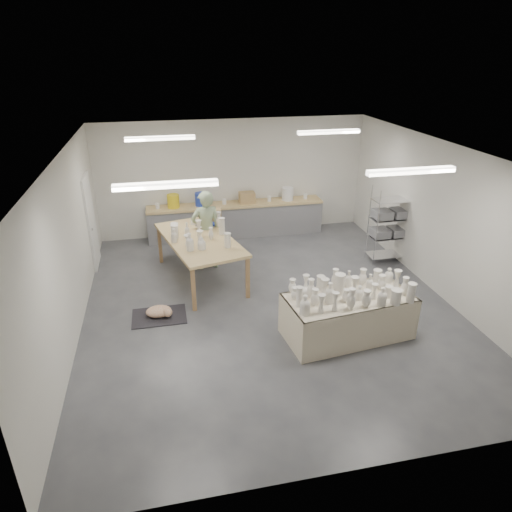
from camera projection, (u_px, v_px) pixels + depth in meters
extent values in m
plane|color=#424449|center=(268.00, 304.00, 9.00)|extent=(8.00, 8.00, 0.00)
cube|color=white|center=(270.00, 152.00, 7.75)|extent=(7.00, 8.00, 0.02)
cube|color=silver|center=(233.00, 178.00, 11.93)|extent=(7.00, 0.02, 3.00)
cube|color=silver|center=(358.00, 371.00, 4.82)|extent=(7.00, 0.02, 3.00)
cube|color=silver|center=(68.00, 250.00, 7.71)|extent=(0.02, 8.00, 3.00)
cube|color=silver|center=(440.00, 220.00, 9.04)|extent=(0.02, 8.00, 3.00)
cube|color=white|center=(91.00, 222.00, 10.22)|extent=(0.05, 0.90, 2.10)
cube|color=white|center=(166.00, 185.00, 6.10)|extent=(1.40, 0.12, 0.08)
cube|color=white|center=(411.00, 171.00, 6.78)|extent=(1.40, 0.12, 0.08)
cube|color=white|center=(160.00, 138.00, 9.21)|extent=(1.40, 0.12, 0.08)
cube|color=white|center=(329.00, 132.00, 9.89)|extent=(1.40, 0.12, 0.08)
cube|color=#AA8553|center=(236.00, 204.00, 11.91)|extent=(4.60, 0.60, 0.06)
cube|color=slate|center=(236.00, 221.00, 12.10)|extent=(4.60, 0.55, 0.84)
cylinder|color=yellow|center=(173.00, 201.00, 11.52)|extent=(0.30, 0.30, 0.34)
cylinder|color=#2038AF|center=(201.00, 199.00, 11.65)|extent=(0.30, 0.30, 0.34)
cylinder|color=white|center=(288.00, 194.00, 12.09)|extent=(0.30, 0.30, 0.34)
cube|color=#A57F50|center=(247.00, 198.00, 11.90)|extent=(0.40, 0.30, 0.28)
cylinder|color=white|center=(158.00, 206.00, 11.49)|extent=(0.10, 0.10, 0.14)
cylinder|color=white|center=(224.00, 202.00, 11.81)|extent=(0.10, 0.10, 0.14)
cylinder|color=white|center=(269.00, 199.00, 12.04)|extent=(0.10, 0.10, 0.14)
cylinder|color=white|center=(305.00, 196.00, 12.23)|extent=(0.10, 0.10, 0.14)
cylinder|color=silver|center=(377.00, 229.00, 10.20)|extent=(0.02, 0.02, 1.80)
cylinder|color=silver|center=(411.00, 227.00, 10.36)|extent=(0.02, 0.02, 1.80)
cylinder|color=silver|center=(369.00, 223.00, 10.60)|extent=(0.02, 0.02, 1.80)
cylinder|color=silver|center=(402.00, 220.00, 10.75)|extent=(0.02, 0.02, 1.80)
cube|color=silver|center=(386.00, 254.00, 10.79)|extent=(0.88, 0.48, 0.02)
cube|color=silver|center=(388.00, 237.00, 10.61)|extent=(0.88, 0.48, 0.02)
cube|color=silver|center=(390.00, 218.00, 10.42)|extent=(0.88, 0.48, 0.02)
cube|color=silver|center=(393.00, 200.00, 10.23)|extent=(0.88, 0.48, 0.02)
cube|color=slate|center=(380.00, 233.00, 10.51)|extent=(0.38, 0.42, 0.18)
cube|color=slate|center=(397.00, 231.00, 10.60)|extent=(0.38, 0.42, 0.18)
cube|color=slate|center=(382.00, 214.00, 10.32)|extent=(0.38, 0.42, 0.18)
cube|color=slate|center=(400.00, 213.00, 10.41)|extent=(0.38, 0.42, 0.18)
cube|color=olive|center=(347.00, 319.00, 7.91)|extent=(2.02, 1.10, 0.66)
cube|color=#BFAF93|center=(349.00, 298.00, 7.73)|extent=(2.28, 1.29, 0.03)
cube|color=#BFAF93|center=(359.00, 332.00, 7.45)|extent=(2.16, 0.29, 0.76)
cube|color=#BFAF93|center=(337.00, 302.00, 8.33)|extent=(2.16, 0.29, 0.76)
cube|color=#AA8553|center=(199.00, 239.00, 9.61)|extent=(1.84, 2.77, 0.06)
cube|color=olive|center=(177.00, 289.00, 8.64)|extent=(0.08, 0.08, 0.89)
cube|color=olive|center=(236.00, 283.00, 8.85)|extent=(0.08, 0.08, 0.89)
cube|color=olive|center=(171.00, 241.00, 10.77)|extent=(0.08, 0.08, 0.89)
cube|color=olive|center=(219.00, 237.00, 10.99)|extent=(0.08, 0.08, 0.89)
ellipsoid|color=silver|center=(201.00, 226.00, 10.12)|extent=(0.26, 0.26, 0.12)
cylinder|color=#2038AF|center=(211.00, 224.00, 10.31)|extent=(0.26, 0.26, 0.03)
cylinder|color=white|center=(193.00, 222.00, 10.31)|extent=(0.11, 0.11, 0.12)
cube|color=#A57F50|center=(214.00, 215.00, 10.53)|extent=(0.32, 0.26, 0.28)
cube|color=black|center=(159.00, 316.00, 8.57)|extent=(1.00, 0.70, 0.02)
ellipsoid|color=white|center=(159.00, 311.00, 8.53)|extent=(0.54, 0.44, 0.20)
sphere|color=white|center=(168.00, 312.00, 8.45)|extent=(0.17, 0.17, 0.17)
imported|color=#94AB84|center=(206.00, 230.00, 10.13)|extent=(0.71, 0.51, 1.82)
cylinder|color=#A52B17|center=(206.00, 249.00, 10.61)|extent=(0.42, 0.42, 0.04)
cylinder|color=silver|center=(213.00, 256.00, 10.70)|extent=(0.02, 0.02, 0.32)
cylinder|color=silver|center=(203.00, 254.00, 10.80)|extent=(0.02, 0.02, 0.32)
cylinder|color=silver|center=(203.00, 258.00, 10.56)|extent=(0.02, 0.02, 0.32)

